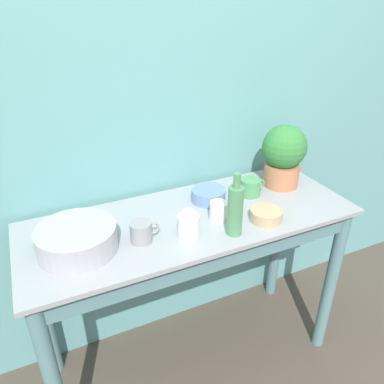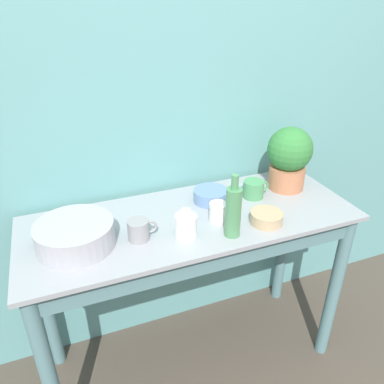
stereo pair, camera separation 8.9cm
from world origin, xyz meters
TOP-DOWN VIEW (x-y plane):
  - wall_back at (0.00, 0.60)m, footprint 6.00×0.05m
  - counter_table at (0.00, 0.25)m, footprint 1.42×0.54m
  - potted_plant at (0.52, 0.36)m, footprint 0.21×0.21m
  - bowl_wash_large at (-0.48, 0.24)m, footprint 0.29×0.29m
  - bottle_tall at (0.10, 0.09)m, footprint 0.06×0.06m
  - bottle_short at (-0.07, 0.14)m, footprint 0.09×0.09m
  - mug_white at (0.09, 0.21)m, footprint 0.11×0.08m
  - mug_grey at (-0.25, 0.19)m, footprint 0.12×0.08m
  - mug_green at (0.33, 0.33)m, footprint 0.13×0.10m
  - bowl_small_tan at (0.27, 0.12)m, footprint 0.13×0.13m
  - bowl_small_blue at (0.13, 0.37)m, footprint 0.16×0.16m

SIDE VIEW (x-z plane):
  - counter_table at x=0.00m, z-range 0.25..1.11m
  - bowl_small_tan at x=0.27m, z-range 0.87..0.91m
  - bowl_small_blue at x=0.13m, z-range 0.87..0.92m
  - mug_green at x=0.33m, z-range 0.87..0.95m
  - mug_white at x=0.09m, z-range 0.87..0.95m
  - mug_grey at x=-0.25m, z-range 0.87..0.95m
  - bowl_wash_large at x=-0.48m, z-range 0.87..0.96m
  - bottle_short at x=-0.07m, z-range 0.86..0.98m
  - bottle_tall at x=0.10m, z-range 0.84..1.11m
  - potted_plant at x=0.52m, z-range 0.88..1.18m
  - wall_back at x=0.00m, z-range 0.00..2.40m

